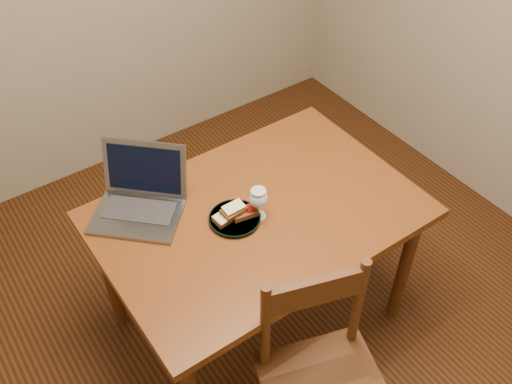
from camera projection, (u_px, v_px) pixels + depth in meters
floor at (267, 322)px, 2.84m from camera, size 3.20×3.20×0.02m
table at (258, 225)px, 2.41m from camera, size 1.30×0.90×0.74m
chair at (323, 376)px, 2.06m from camera, size 0.55×0.53×0.47m
plate at (235, 219)px, 2.30m from camera, size 0.21×0.21×0.02m
sandwich_cheese at (226, 217)px, 2.28m from camera, size 0.10×0.07×0.03m
sandwich_tomato at (244, 212)px, 2.30m from camera, size 0.11×0.08×0.03m
sandwich_top at (234, 210)px, 2.27m from camera, size 0.11×0.07×0.03m
milk_glass at (258, 204)px, 2.27m from camera, size 0.08×0.08×0.15m
laptop at (141, 194)px, 2.32m from camera, size 0.47×0.47×0.25m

